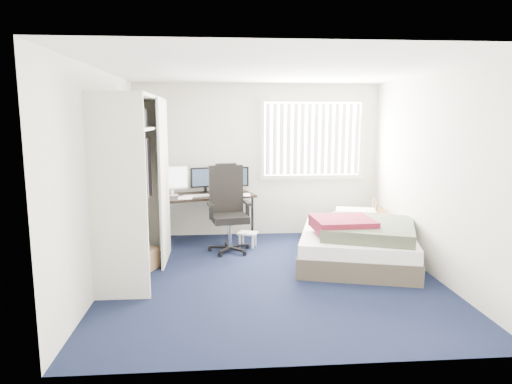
{
  "coord_description": "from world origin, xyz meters",
  "views": [
    {
      "loc": [
        -0.63,
        -5.41,
        1.95
      ],
      "look_at": [
        -0.16,
        0.4,
        1.0
      ],
      "focal_mm": 32.0,
      "sensor_mm": 36.0,
      "label": 1
    }
  ],
  "objects_px": {
    "desk": "(204,193)",
    "office_chair": "(228,217)",
    "nightstand": "(374,216)",
    "bed": "(358,241)"
  },
  "relations": [
    {
      "from": "desk",
      "to": "office_chair",
      "type": "xyz_separation_m",
      "value": [
        0.37,
        -0.57,
        -0.28
      ]
    },
    {
      "from": "nightstand",
      "to": "bed",
      "type": "xyz_separation_m",
      "value": [
        -0.5,
        -0.78,
        -0.17
      ]
    },
    {
      "from": "desk",
      "to": "bed",
      "type": "distance_m",
      "value": 2.5
    },
    {
      "from": "nightstand",
      "to": "bed",
      "type": "bearing_deg",
      "value": -122.42
    },
    {
      "from": "desk",
      "to": "bed",
      "type": "bearing_deg",
      "value": -29.73
    },
    {
      "from": "desk",
      "to": "office_chair",
      "type": "distance_m",
      "value": 0.74
    },
    {
      "from": "desk",
      "to": "bed",
      "type": "xyz_separation_m",
      "value": [
        2.13,
        -1.22,
        -0.5
      ]
    },
    {
      "from": "office_chair",
      "to": "bed",
      "type": "height_order",
      "value": "office_chair"
    },
    {
      "from": "nightstand",
      "to": "bed",
      "type": "relative_size",
      "value": 0.35
    },
    {
      "from": "office_chair",
      "to": "nightstand",
      "type": "xyz_separation_m",
      "value": [
        2.26,
        0.14,
        -0.05
      ]
    }
  ]
}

